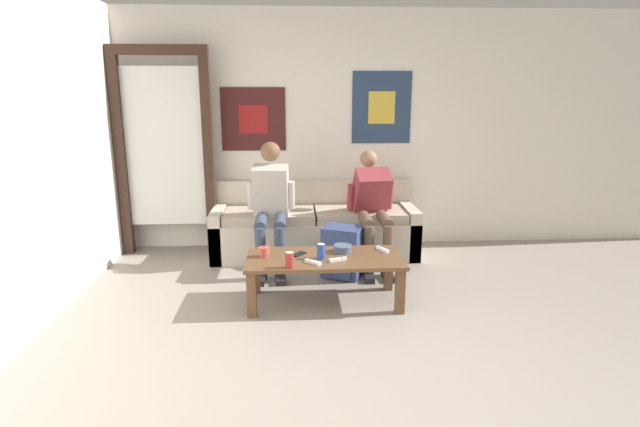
{
  "coord_description": "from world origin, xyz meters",
  "views": [
    {
      "loc": [
        -0.36,
        -2.71,
        1.7
      ],
      "look_at": [
        -0.12,
        1.57,
        0.65
      ],
      "focal_mm": 28.0,
      "sensor_mm": 36.0,
      "label": 1
    }
  ],
  "objects_px": {
    "game_controller_far_center": "(383,249)",
    "game_controller_near_left": "(338,260)",
    "person_seated_teen": "(372,204)",
    "person_seated_adult": "(271,202)",
    "couch": "(315,229)",
    "game_controller_near_right": "(313,262)",
    "pillar_candle": "(264,252)",
    "backpack": "(342,253)",
    "ceramic_bowl": "(343,248)",
    "drink_can_red": "(290,260)",
    "coffee_table": "(324,264)",
    "drink_can_blue": "(321,251)",
    "cell_phone": "(299,254)"
  },
  "relations": [
    {
      "from": "ceramic_bowl",
      "to": "person_seated_teen",
      "type": "bearing_deg",
      "value": 65.7
    },
    {
      "from": "pillar_candle",
      "to": "backpack",
      "type": "bearing_deg",
      "value": 38.52
    },
    {
      "from": "backpack",
      "to": "ceramic_bowl",
      "type": "bearing_deg",
      "value": -95.64
    },
    {
      "from": "game_controller_near_right",
      "to": "game_controller_far_center",
      "type": "bearing_deg",
      "value": 25.54
    },
    {
      "from": "pillar_candle",
      "to": "game_controller_far_center",
      "type": "bearing_deg",
      "value": 5.67
    },
    {
      "from": "drink_can_blue",
      "to": "person_seated_teen",
      "type": "bearing_deg",
      "value": 60.3
    },
    {
      "from": "drink_can_red",
      "to": "game_controller_near_left",
      "type": "xyz_separation_m",
      "value": [
        0.38,
        0.13,
        -0.05
      ]
    },
    {
      "from": "coffee_table",
      "to": "backpack",
      "type": "xyz_separation_m",
      "value": [
        0.21,
        0.59,
        -0.1
      ]
    },
    {
      "from": "game_controller_far_center",
      "to": "cell_phone",
      "type": "xyz_separation_m",
      "value": [
        -0.71,
        -0.06,
        -0.01
      ]
    },
    {
      "from": "cell_phone",
      "to": "game_controller_near_right",
      "type": "bearing_deg",
      "value": -64.92
    },
    {
      "from": "pillar_candle",
      "to": "drink_can_blue",
      "type": "xyz_separation_m",
      "value": [
        0.46,
        -0.07,
        0.02
      ]
    },
    {
      "from": "person_seated_teen",
      "to": "game_controller_near_left",
      "type": "bearing_deg",
      "value": -112.43
    },
    {
      "from": "couch",
      "to": "drink_can_red",
      "type": "bearing_deg",
      "value": -99.7
    },
    {
      "from": "ceramic_bowl",
      "to": "game_controller_near_right",
      "type": "height_order",
      "value": "ceramic_bowl"
    },
    {
      "from": "game_controller_near_right",
      "to": "pillar_candle",
      "type": "bearing_deg",
      "value": 154.0
    },
    {
      "from": "person_seated_teen",
      "to": "drink_can_blue",
      "type": "relative_size",
      "value": 8.95
    },
    {
      "from": "person_seated_teen",
      "to": "person_seated_adult",
      "type": "bearing_deg",
      "value": -176.81
    },
    {
      "from": "ceramic_bowl",
      "to": "game_controller_near_left",
      "type": "relative_size",
      "value": 1.08
    },
    {
      "from": "coffee_table",
      "to": "drink_can_blue",
      "type": "height_order",
      "value": "drink_can_blue"
    },
    {
      "from": "drink_can_blue",
      "to": "coffee_table",
      "type": "bearing_deg",
      "value": 55.14
    },
    {
      "from": "coffee_table",
      "to": "game_controller_near_right",
      "type": "height_order",
      "value": "game_controller_near_right"
    },
    {
      "from": "pillar_candle",
      "to": "drink_can_red",
      "type": "relative_size",
      "value": 0.75
    },
    {
      "from": "game_controller_far_center",
      "to": "game_controller_near_left",
      "type": "bearing_deg",
      "value": -149.31
    },
    {
      "from": "coffee_table",
      "to": "person_seated_adult",
      "type": "xyz_separation_m",
      "value": [
        -0.46,
        0.9,
        0.33
      ]
    },
    {
      "from": "drink_can_blue",
      "to": "game_controller_far_center",
      "type": "xyz_separation_m",
      "value": [
        0.53,
        0.17,
        -0.05
      ]
    },
    {
      "from": "game_controller_near_right",
      "to": "game_controller_far_center",
      "type": "height_order",
      "value": "same"
    },
    {
      "from": "person_seated_adult",
      "to": "backpack",
      "type": "bearing_deg",
      "value": -25.11
    },
    {
      "from": "backpack",
      "to": "game_controller_far_center",
      "type": "relative_size",
      "value": 3.32
    },
    {
      "from": "ceramic_bowl",
      "to": "drink_can_blue",
      "type": "height_order",
      "value": "drink_can_blue"
    },
    {
      "from": "ceramic_bowl",
      "to": "game_controller_near_right",
      "type": "relative_size",
      "value": 1.21
    },
    {
      "from": "ceramic_bowl",
      "to": "drink_can_blue",
      "type": "xyz_separation_m",
      "value": [
        -0.19,
        -0.16,
        0.03
      ]
    },
    {
      "from": "ceramic_bowl",
      "to": "coffee_table",
      "type": "bearing_deg",
      "value": -143.99
    },
    {
      "from": "drink_can_red",
      "to": "game_controller_near_left",
      "type": "bearing_deg",
      "value": 19.35
    },
    {
      "from": "coffee_table",
      "to": "game_controller_far_center",
      "type": "relative_size",
      "value": 8.79
    },
    {
      "from": "couch",
      "to": "drink_can_red",
      "type": "distance_m",
      "value": 1.56
    },
    {
      "from": "person_seated_adult",
      "to": "pillar_candle",
      "type": "relative_size",
      "value": 13.22
    },
    {
      "from": "pillar_candle",
      "to": "cell_phone",
      "type": "height_order",
      "value": "pillar_candle"
    },
    {
      "from": "coffee_table",
      "to": "game_controller_near_right",
      "type": "distance_m",
      "value": 0.2
    },
    {
      "from": "couch",
      "to": "drink_can_blue",
      "type": "xyz_separation_m",
      "value": [
        -0.01,
        -1.33,
        0.18
      ]
    },
    {
      "from": "person_seated_teen",
      "to": "drink_can_red",
      "type": "relative_size",
      "value": 8.95
    },
    {
      "from": "coffee_table",
      "to": "game_controller_near_left",
      "type": "height_order",
      "value": "game_controller_near_left"
    },
    {
      "from": "person_seated_adult",
      "to": "drink_can_red",
      "type": "distance_m",
      "value": 1.17
    },
    {
      "from": "person_seated_teen",
      "to": "game_controller_near_left",
      "type": "height_order",
      "value": "person_seated_teen"
    },
    {
      "from": "person_seated_adult",
      "to": "pillar_candle",
      "type": "distance_m",
      "value": 0.9
    },
    {
      "from": "backpack",
      "to": "cell_phone",
      "type": "distance_m",
      "value": 0.68
    },
    {
      "from": "person_seated_teen",
      "to": "couch",
      "type": "bearing_deg",
      "value": 149.51
    },
    {
      "from": "drink_can_blue",
      "to": "game_controller_far_center",
      "type": "distance_m",
      "value": 0.56
    },
    {
      "from": "coffee_table",
      "to": "pillar_candle",
      "type": "relative_size",
      "value": 13.68
    },
    {
      "from": "couch",
      "to": "game_controller_far_center",
      "type": "relative_size",
      "value": 14.79
    },
    {
      "from": "coffee_table",
      "to": "game_controller_near_left",
      "type": "bearing_deg",
      "value": -46.27
    }
  ]
}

